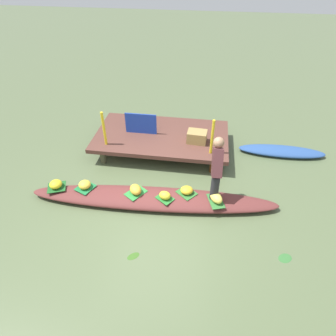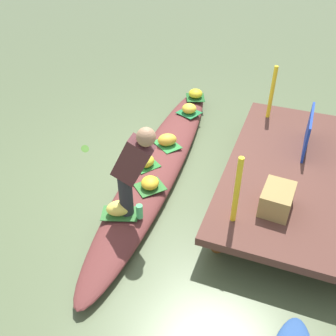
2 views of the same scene
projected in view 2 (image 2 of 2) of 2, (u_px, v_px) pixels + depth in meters
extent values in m
plane|color=#536140|center=(159.00, 170.00, 5.51)|extent=(40.00, 40.00, 0.00)
cube|color=brown|center=(300.00, 172.00, 4.85)|extent=(3.20, 1.80, 0.10)
cylinder|color=#494932|center=(258.00, 128.00, 6.14)|extent=(0.14, 0.14, 0.33)
cylinder|color=brown|center=(218.00, 239.00, 4.22)|extent=(0.14, 0.14, 0.33)
ellipsoid|color=brown|center=(159.00, 164.00, 5.44)|extent=(4.96, 0.98, 0.22)
cube|color=#27752D|center=(147.00, 166.00, 5.21)|extent=(0.40, 0.38, 0.01)
ellipsoid|color=gold|center=(147.00, 161.00, 5.16)|extent=(0.27, 0.24, 0.16)
cube|color=#1C5823|center=(195.00, 97.00, 6.87)|extent=(0.44, 0.43, 0.01)
ellipsoid|color=gold|center=(196.00, 94.00, 6.82)|extent=(0.31, 0.31, 0.16)
cube|color=#2B8439|center=(167.00, 145.00, 5.63)|extent=(0.46, 0.49, 0.01)
ellipsoid|color=gold|center=(167.00, 140.00, 5.58)|extent=(0.34, 0.36, 0.17)
cube|color=#1D7038|center=(189.00, 113.00, 6.41)|extent=(0.42, 0.43, 0.01)
ellipsoid|color=gold|center=(189.00, 109.00, 6.37)|extent=(0.28, 0.28, 0.16)
cube|color=#306D30|center=(120.00, 214.00, 4.46)|extent=(0.38, 0.49, 0.01)
ellipsoid|color=#F6DA58|center=(120.00, 208.00, 4.41)|extent=(0.33, 0.36, 0.18)
cube|color=#2E6D2D|center=(150.00, 187.00, 4.85)|extent=(0.46, 0.45, 0.01)
ellipsoid|color=gold|center=(150.00, 183.00, 4.81)|extent=(0.29, 0.27, 0.14)
cylinder|color=#28282D|center=(126.00, 195.00, 4.31)|extent=(0.16, 0.16, 0.55)
cube|color=#4E282A|center=(133.00, 161.00, 3.98)|extent=(0.21, 0.49, 0.59)
sphere|color=#9E7556|center=(146.00, 137.00, 3.75)|extent=(0.20, 0.20, 0.20)
cylinder|color=#51BD71|center=(140.00, 211.00, 4.36)|extent=(0.08, 0.08, 0.18)
cube|color=#1B389E|center=(308.00, 132.00, 5.04)|extent=(0.76, 0.03, 0.51)
cylinder|color=yellow|center=(272.00, 92.00, 5.64)|extent=(0.06, 0.06, 0.82)
cylinder|color=yellow|center=(237.00, 191.00, 3.84)|extent=(0.06, 0.06, 0.82)
cube|color=#997D47|center=(277.00, 199.00, 4.15)|extent=(0.46, 0.35, 0.28)
ellipsoid|color=#37611F|center=(85.00, 148.00, 5.94)|extent=(0.25, 0.23, 0.01)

